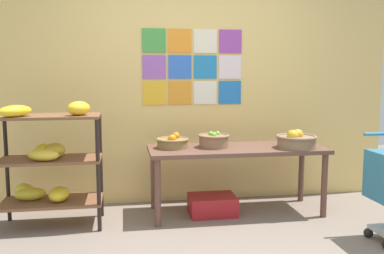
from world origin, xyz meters
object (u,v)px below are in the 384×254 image
display_table (236,155)px  fruit_basket_back_left (214,140)px  fruit_basket_left (172,142)px  produce_crate_under_table (212,205)px  banana_shelf_unit (47,160)px  fruit_basket_back_right (296,140)px

display_table → fruit_basket_back_left: bearing=171.8°
fruit_basket_left → fruit_basket_back_left: bearing=-3.8°
produce_crate_under_table → banana_shelf_unit: bearing=-176.8°
display_table → fruit_basket_left: size_ratio=5.46×
fruit_basket_back_left → fruit_basket_left: (-0.41, 0.03, -0.01)m
fruit_basket_back_right → produce_crate_under_table: size_ratio=0.87×
display_table → produce_crate_under_table: display_table is taller
banana_shelf_unit → fruit_basket_back_left: size_ratio=3.70×
banana_shelf_unit → display_table: 1.80m
fruit_basket_left → fruit_basket_back_right: (1.20, -0.19, 0.02)m
fruit_basket_left → produce_crate_under_table: (0.39, -0.08, -0.63)m
display_table → fruit_basket_back_left: size_ratio=5.59×
produce_crate_under_table → fruit_basket_left: bearing=168.0°
fruit_basket_back_left → fruit_basket_left: size_ratio=0.98×
banana_shelf_unit → produce_crate_under_table: bearing=3.2°
fruit_basket_left → fruit_basket_back_right: 1.21m
display_table → fruit_basket_back_right: bearing=-13.4°
banana_shelf_unit → fruit_basket_left: (1.16, 0.17, 0.11)m
fruit_basket_back_left → fruit_basket_back_right: (0.79, -0.17, 0.01)m
fruit_basket_back_left → produce_crate_under_table: fruit_basket_back_left is taller
fruit_basket_back_left → produce_crate_under_table: (-0.02, -0.05, -0.64)m
fruit_basket_left → display_table: bearing=-5.3°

